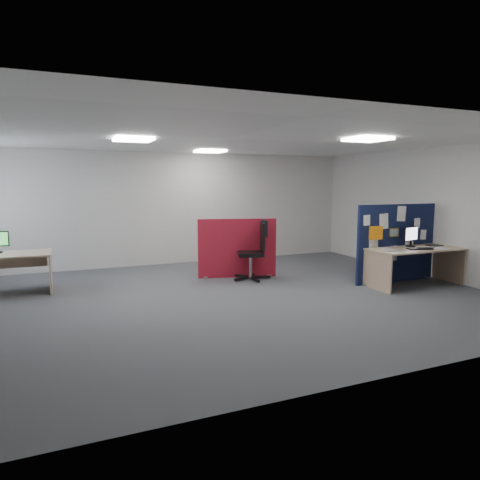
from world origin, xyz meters
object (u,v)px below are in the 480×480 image
object	(u,v)px
main_desk	(413,256)
red_divider	(237,249)
navy_divider	(395,243)
monitor_main	(411,235)
second_desk	(0,264)
office_chair	(257,246)

from	to	relation	value
main_desk	red_divider	xyz separation A→B (m)	(-2.86, 1.96, 0.04)
navy_divider	red_divider	xyz separation A→B (m)	(-2.74, 1.61, -0.18)
main_desk	navy_divider	bearing A→B (deg)	108.92
main_desk	red_divider	distance (m)	3.47
monitor_main	second_desk	size ratio (longest dim) A/B	0.27
navy_divider	monitor_main	xyz separation A→B (m)	(0.20, -0.20, 0.17)
monitor_main	second_desk	world-z (taller)	monitor_main
main_desk	second_desk	bearing A→B (deg)	162.54
main_desk	monitor_main	world-z (taller)	monitor_main
monitor_main	red_divider	xyz separation A→B (m)	(-2.94, 1.81, -0.35)
main_desk	second_desk	size ratio (longest dim) A/B	1.12
monitor_main	red_divider	bearing A→B (deg)	133.29
monitor_main	office_chair	world-z (taller)	office_chair
navy_divider	second_desk	distance (m)	7.40
main_desk	office_chair	bearing A→B (deg)	147.81
monitor_main	office_chair	xyz separation A→B (m)	(-2.65, 1.47, -0.27)
navy_divider	office_chair	size ratio (longest dim) A/B	1.57
second_desk	office_chair	bearing A→B (deg)	-8.06
second_desk	navy_divider	bearing A→B (deg)	-15.13
main_desk	red_divider	bearing A→B (deg)	145.62
monitor_main	main_desk	bearing A→B (deg)	-131.76
monitor_main	second_desk	distance (m)	7.65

